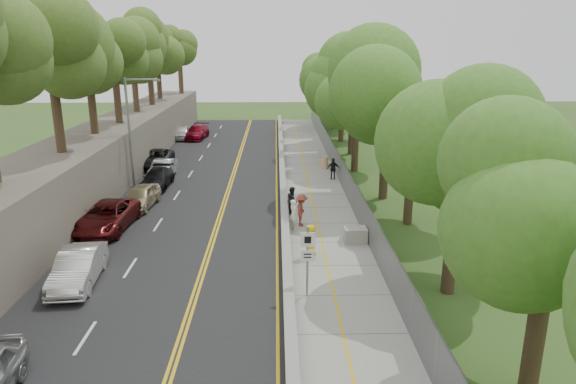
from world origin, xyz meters
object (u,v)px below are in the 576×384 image
Objects in this scene: concrete_block at (355,235)px; car_2 at (107,217)px; construction_barrel at (325,163)px; person_far at (333,169)px; car_1 at (78,268)px; signpost at (308,254)px; streetlight at (132,126)px; painter_0 at (311,241)px.

concrete_block is 0.22× the size of car_2.
construction_barrel is 0.59× the size of person_far.
signpost is at bearing -13.14° from car_1.
concrete_block is at bearing -5.73° from car_2.
signpost is at bearing -97.14° from construction_barrel.
concrete_block is 0.26× the size of car_1.
car_1 is 22.01m from person_far.
streetlight is 1.74× the size of car_1.
signpost is at bearing 172.54° from painter_0.
painter_0 is (0.40, 4.02, -1.06)m from signpost.
car_1 is (1.46, -15.58, -3.84)m from streetlight.
streetlight is 4.77× the size of person_far.
painter_0 is (10.45, 2.58, 0.11)m from car_1.
person_far reaches higher than concrete_block.
person_far reaches higher than construction_barrel.
car_2 is 3.22× the size of painter_0.
person_far is (14.66, 2.03, -3.75)m from streetlight.
painter_0 is (11.34, -4.27, 0.10)m from car_2.
painter_0 is at bearing 81.56° from person_far.
car_2 is at bearing 39.31° from person_far.
concrete_block is 13.77m from car_1.
car_2 is at bearing 92.44° from car_1.
signpost reaches higher than car_2.
car_2 reaches higher than construction_barrel.
signpost is 0.67× the size of car_1.
person_far is (0.21, 13.03, 0.44)m from concrete_block.
concrete_block is (2.94, 6.02, -1.51)m from signpost.
car_1 is 6.90m from car_2.
signpost is 1.81× the size of painter_0.
person_far is (13.20, 17.61, 0.09)m from car_1.
streetlight reaches higher than signpost.
construction_barrel is at bearing 49.78° from car_2.
streetlight reaches higher than person_far.
concrete_block is at bearing 14.42° from car_1.
painter_0 is 15.28m from person_far.
car_1 is 2.69× the size of painter_0.
concrete_block is (0.09, -16.66, -0.10)m from construction_barrel.
streetlight is at bearing 97.26° from car_2.
construction_barrel is 0.83× the size of concrete_block.
person_far is at bearing -85.14° from construction_barrel.
construction_barrel is at bearing -9.23° from painter_0.
streetlight reaches higher than painter_0.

